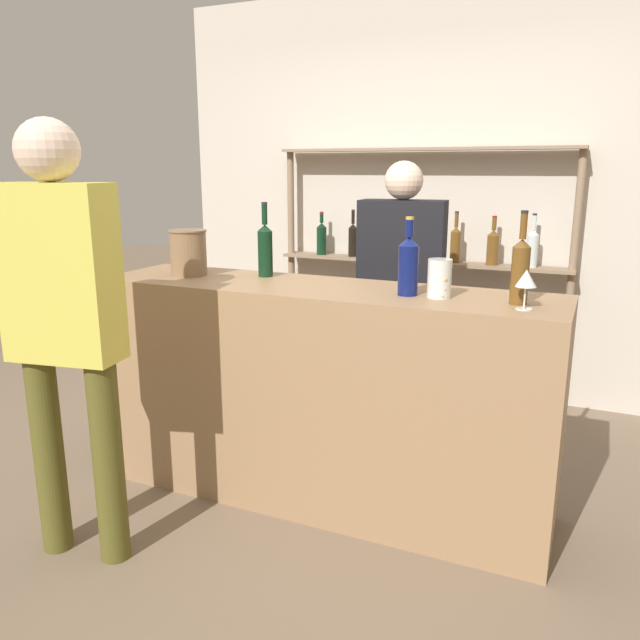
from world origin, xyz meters
name	(u,v)px	position (x,y,z in m)	size (l,w,h in m)	color
ground_plane	(320,495)	(0.00, 0.00, 0.00)	(16.00, 16.00, 0.00)	#7A6651
bar_counter	(320,395)	(0.00, 0.00, 0.53)	(2.19, 0.55, 1.07)	#997551
back_wall	(428,196)	(0.00, 1.87, 1.40)	(3.79, 0.12, 2.80)	beige
back_shelf	(421,235)	(0.01, 1.69, 1.14)	(2.07, 0.18, 1.73)	#897056
counter_bottle_0	(408,264)	(0.42, -0.03, 1.20)	(0.09, 0.09, 0.33)	#0F1956
counter_bottle_1	(520,269)	(0.88, -0.02, 1.21)	(0.07, 0.07, 0.37)	brown
counter_bottle_2	(265,249)	(-0.36, 0.14, 1.21)	(0.07, 0.07, 0.37)	black
wine_glass	(526,280)	(0.92, -0.11, 1.18)	(0.08, 0.08, 0.16)	silver
ice_bucket	(188,253)	(-0.73, 0.01, 1.18)	(0.19, 0.19, 0.23)	#846647
cork_jar	(440,279)	(0.56, -0.03, 1.15)	(0.10, 0.10, 0.16)	silver
server_behind_counter	(401,283)	(0.13, 0.86, 0.95)	(0.50, 0.26, 1.64)	black
customer_left	(63,311)	(-0.71, -0.84, 1.06)	(0.46, 0.26, 1.78)	brown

